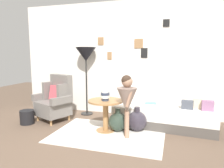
# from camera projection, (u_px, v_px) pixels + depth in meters

# --- Properties ---
(ground_plane) EXTENTS (12.00, 12.00, 0.00)m
(ground_plane) POSITION_uv_depth(u_px,v_px,m) (85.00, 147.00, 3.14)
(ground_plane) COLOR brown
(gallery_wall) EXTENTS (4.80, 0.12, 2.60)m
(gallery_wall) POSITION_uv_depth(u_px,v_px,m) (118.00, 59.00, 4.81)
(gallery_wall) COLOR silver
(gallery_wall) RESTS_ON ground
(rug) EXTENTS (1.92, 1.32, 0.01)m
(rug) POSITION_uv_depth(u_px,v_px,m) (108.00, 134.00, 3.64)
(rug) COLOR silver
(rug) RESTS_ON ground
(armchair) EXTENTS (0.89, 0.79, 0.97)m
(armchair) POSITION_uv_depth(u_px,v_px,m) (56.00, 100.00, 4.41)
(armchair) COLOR tan
(armchair) RESTS_ON ground
(daybed) EXTENTS (1.96, 0.96, 0.40)m
(daybed) POSITION_uv_depth(u_px,v_px,m) (164.00, 116.00, 4.05)
(daybed) COLOR #4C4742
(daybed) RESTS_ON ground
(pillow_head) EXTENTS (0.20, 0.13, 0.18)m
(pillow_head) POSITION_uv_depth(u_px,v_px,m) (208.00, 106.00, 3.69)
(pillow_head) COLOR gray
(pillow_head) RESTS_ON daybed
(pillow_mid) EXTENTS (0.20, 0.13, 0.19)m
(pillow_mid) POSITION_uv_depth(u_px,v_px,m) (199.00, 103.00, 3.83)
(pillow_mid) COLOR beige
(pillow_mid) RESTS_ON daybed
(pillow_back) EXTENTS (0.22, 0.15, 0.16)m
(pillow_back) POSITION_uv_depth(u_px,v_px,m) (187.00, 105.00, 3.82)
(pillow_back) COLOR #474C56
(pillow_back) RESTS_ON daybed
(side_table) EXTENTS (0.63, 0.63, 0.58)m
(side_table) POSITION_uv_depth(u_px,v_px,m) (106.00, 109.00, 3.75)
(side_table) COLOR #9E7042
(side_table) RESTS_ON ground
(vase_striped) EXTENTS (0.16, 0.16, 0.26)m
(vase_striped) POSITION_uv_depth(u_px,v_px,m) (105.00, 95.00, 3.68)
(vase_striped) COLOR #2D384C
(vase_striped) RESTS_ON side_table
(floor_lamp) EXTENTS (0.46, 0.46, 1.57)m
(floor_lamp) POSITION_uv_depth(u_px,v_px,m) (86.00, 56.00, 4.70)
(floor_lamp) COLOR black
(floor_lamp) RESTS_ON ground
(person_child) EXTENTS (0.34, 0.34, 1.07)m
(person_child) POSITION_uv_depth(u_px,v_px,m) (127.00, 98.00, 3.43)
(person_child) COLOR #A37A60
(person_child) RESTS_ON ground
(book_on_daybed) EXTENTS (0.24, 0.19, 0.03)m
(book_on_daybed) POSITION_uv_depth(u_px,v_px,m) (151.00, 103.00, 4.23)
(book_on_daybed) COLOR #5FA48F
(book_on_daybed) RESTS_ON daybed
(demijohn_near) EXTENTS (0.35, 0.35, 0.43)m
(demijohn_near) POSITION_uv_depth(u_px,v_px,m) (118.00, 122.00, 3.78)
(demijohn_near) COLOR #2D3D33
(demijohn_near) RESTS_ON ground
(demijohn_far) EXTENTS (0.37, 0.37, 0.45)m
(demijohn_far) POSITION_uv_depth(u_px,v_px,m) (137.00, 121.00, 3.80)
(demijohn_far) COLOR #332D38
(demijohn_far) RESTS_ON ground
(magazine_basket) EXTENTS (0.28, 0.28, 0.28)m
(magazine_basket) POSITION_uv_depth(u_px,v_px,m) (27.00, 117.00, 4.18)
(magazine_basket) COLOR black
(magazine_basket) RESTS_ON ground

